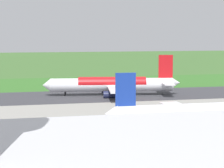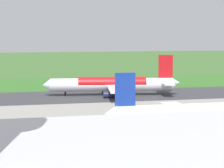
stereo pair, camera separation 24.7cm
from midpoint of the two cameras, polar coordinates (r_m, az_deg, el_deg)
The scene contains 9 objects.
ground_plane at distance 177.80m, azimuth 0.05°, elevation -1.44°, with size 800.00×800.00×0.00m, color #3D662D.
runway_asphalt at distance 177.80m, azimuth 0.05°, elevation -1.43°, with size 600.00×34.89×0.06m, color #38383D.
apron_concrete at distance 113.81m, azimuth 7.67°, elevation -6.00°, with size 440.00×110.00×0.05m, color gray.
grass_verge_foreground at distance 211.46m, azimuth -2.03°, elevation -0.17°, with size 600.00×80.00×0.04m, color #346B27.
airliner_main at distance 177.27m, azimuth 0.16°, elevation -0.05°, with size 54.03×44.40×15.88m.
airliner_parked_mid at distance 119.96m, azimuth 10.67°, elevation -3.48°, with size 49.88×40.69×14.61m.
service_car_followme at distance 143.84m, azimuth 10.79°, elevation -3.10°, with size 4.57×3.32×1.62m.
no_stopping_sign at distance 207.74m, azimuth -6.01°, elevation 0.05°, with size 0.60×0.10×2.27m.
traffic_cone_orange at distance 212.44m, azimuth -7.90°, elevation -0.13°, with size 0.40×0.40×0.55m, color orange.
Camera 2 is at (38.94, 171.75, 24.52)m, focal length 72.78 mm.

